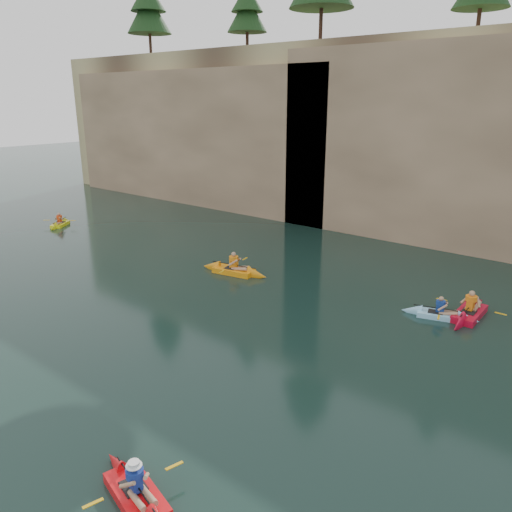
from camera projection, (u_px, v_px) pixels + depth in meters
The scene contains 11 objects.
ground at pixel (107, 445), 12.21m from camera, with size 160.00×160.00×0.00m, color black.
cliff at pixel (487, 132), 32.67m from camera, with size 70.00×16.00×12.00m, color tan.
cliff_slab_west at pixel (192, 136), 39.34m from camera, with size 26.00×2.40×10.56m, color tan.
cliff_slab_center at pixel (486, 146), 26.07m from camera, with size 24.00×2.40×11.40m, color tan.
sea_cave_west at pixel (206, 181), 38.66m from camera, with size 4.50×1.00×4.00m, color black.
sea_cave_center at pixel (370, 210), 30.41m from camera, with size 3.50×1.00×3.20m, color black.
main_kayaker at pixel (136, 494), 10.49m from camera, with size 3.33×2.16×1.20m.
kayaker_orange at pixel (234, 270), 24.09m from camera, with size 3.61×2.59×1.34m.
kayaker_red_far at pixel (469, 313), 19.31m from camera, with size 2.61×3.64×1.34m.
kayaker_yellow at pixel (60, 224), 33.05m from camera, with size 2.11×2.60×1.11m.
kayaker_ltblue_mid at pixel (439, 314), 19.25m from camera, with size 2.94×2.12×1.09m.
Camera 1 is at (9.26, -5.68, 8.11)m, focal length 35.00 mm.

